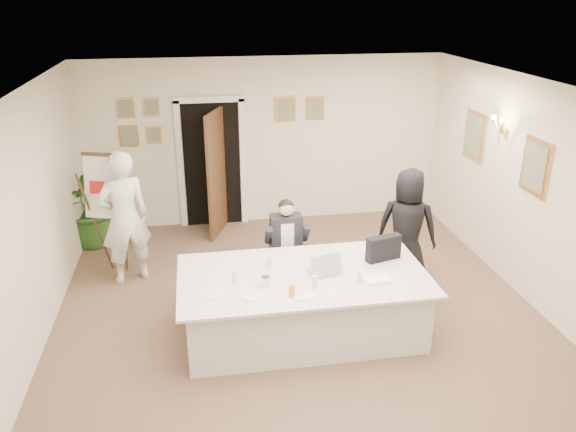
{
  "coord_description": "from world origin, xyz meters",
  "views": [
    {
      "loc": [
        -1.15,
        -5.64,
        3.8
      ],
      "look_at": [
        -0.09,
        0.6,
        1.22
      ],
      "focal_mm": 35.0,
      "sensor_mm": 36.0,
      "label": 1
    }
  ],
  "objects_px": {
    "laptop": "(324,260)",
    "standing_woman": "(407,228)",
    "conference_table": "(303,303)",
    "laptop_bag": "(383,248)",
    "flip_chart": "(113,219)",
    "steel_jug": "(266,281)",
    "oj_glass": "(292,291)",
    "seated_man": "(287,246)",
    "standing_man": "(124,218)",
    "potted_palm": "(93,203)",
    "paper_stack": "(377,279)"
  },
  "relations": [
    {
      "from": "potted_palm",
      "to": "laptop",
      "type": "bearing_deg",
      "value": -45.0
    },
    {
      "from": "paper_stack",
      "to": "oj_glass",
      "type": "height_order",
      "value": "oj_glass"
    },
    {
      "from": "standing_man",
      "to": "laptop_bag",
      "type": "xyz_separation_m",
      "value": [
        3.14,
        -1.47,
        -0.01
      ]
    },
    {
      "from": "seated_man",
      "to": "steel_jug",
      "type": "height_order",
      "value": "seated_man"
    },
    {
      "from": "standing_woman",
      "to": "laptop",
      "type": "height_order",
      "value": "standing_woman"
    },
    {
      "from": "oj_glass",
      "to": "steel_jug",
      "type": "distance_m",
      "value": 0.36
    },
    {
      "from": "standing_man",
      "to": "laptop_bag",
      "type": "distance_m",
      "value": 3.47
    },
    {
      "from": "flip_chart",
      "to": "potted_palm",
      "type": "xyz_separation_m",
      "value": [
        -0.45,
        1.07,
        -0.13
      ]
    },
    {
      "from": "laptop",
      "to": "steel_jug",
      "type": "height_order",
      "value": "laptop"
    },
    {
      "from": "standing_man",
      "to": "oj_glass",
      "type": "bearing_deg",
      "value": 109.42
    },
    {
      "from": "conference_table",
      "to": "steel_jug",
      "type": "xyz_separation_m",
      "value": [
        -0.46,
        -0.19,
        0.44
      ]
    },
    {
      "from": "conference_table",
      "to": "paper_stack",
      "type": "relative_size",
      "value": 9.28
    },
    {
      "from": "seated_man",
      "to": "steel_jug",
      "type": "distance_m",
      "value": 1.3
    },
    {
      "from": "seated_man",
      "to": "potted_palm",
      "type": "distance_m",
      "value": 3.42
    },
    {
      "from": "laptop",
      "to": "steel_jug",
      "type": "bearing_deg",
      "value": -175.98
    },
    {
      "from": "seated_man",
      "to": "standing_man",
      "type": "xyz_separation_m",
      "value": [
        -2.1,
        0.66,
        0.28
      ]
    },
    {
      "from": "standing_woman",
      "to": "laptop_bag",
      "type": "xyz_separation_m",
      "value": [
        -0.6,
        -0.77,
        0.11
      ]
    },
    {
      "from": "flip_chart",
      "to": "steel_jug",
      "type": "distance_m",
      "value": 2.87
    },
    {
      "from": "standing_woman",
      "to": "steel_jug",
      "type": "xyz_separation_m",
      "value": [
        -2.07,
        -1.17,
        0.01
      ]
    },
    {
      "from": "potted_palm",
      "to": "laptop",
      "type": "height_order",
      "value": "potted_palm"
    },
    {
      "from": "seated_man",
      "to": "oj_glass",
      "type": "distance_m",
      "value": 1.51
    },
    {
      "from": "potted_palm",
      "to": "steel_jug",
      "type": "relative_size",
      "value": 12.24
    },
    {
      "from": "conference_table",
      "to": "flip_chart",
      "type": "height_order",
      "value": "flip_chart"
    },
    {
      "from": "standing_woman",
      "to": "paper_stack",
      "type": "relative_size",
      "value": 5.35
    },
    {
      "from": "seated_man",
      "to": "paper_stack",
      "type": "xyz_separation_m",
      "value": [
        0.8,
        -1.31,
        0.14
      ]
    },
    {
      "from": "laptop",
      "to": "oj_glass",
      "type": "xyz_separation_m",
      "value": [
        -0.46,
        -0.5,
        -0.07
      ]
    },
    {
      "from": "conference_table",
      "to": "seated_man",
      "type": "bearing_deg",
      "value": 91.13
    },
    {
      "from": "standing_man",
      "to": "laptop",
      "type": "relative_size",
      "value": 4.91
    },
    {
      "from": "conference_table",
      "to": "seated_man",
      "type": "relative_size",
      "value": 2.17
    },
    {
      "from": "conference_table",
      "to": "paper_stack",
      "type": "xyz_separation_m",
      "value": [
        0.78,
        -0.28,
        0.4
      ]
    },
    {
      "from": "conference_table",
      "to": "standing_woman",
      "type": "relative_size",
      "value": 1.74
    },
    {
      "from": "conference_table",
      "to": "laptop_bag",
      "type": "xyz_separation_m",
      "value": [
        1.01,
        0.21,
        0.53
      ]
    },
    {
      "from": "laptop",
      "to": "paper_stack",
      "type": "xyz_separation_m",
      "value": [
        0.53,
        -0.33,
        -0.12
      ]
    },
    {
      "from": "standing_man",
      "to": "paper_stack",
      "type": "xyz_separation_m",
      "value": [
        2.9,
        -1.97,
        -0.14
      ]
    },
    {
      "from": "standing_man",
      "to": "oj_glass",
      "type": "height_order",
      "value": "standing_man"
    },
    {
      "from": "seated_man",
      "to": "laptop",
      "type": "xyz_separation_m",
      "value": [
        0.27,
        -0.98,
        0.26
      ]
    },
    {
      "from": "standing_woman",
      "to": "conference_table",
      "type": "bearing_deg",
      "value": 57.41
    },
    {
      "from": "potted_palm",
      "to": "paper_stack",
      "type": "height_order",
      "value": "potted_palm"
    },
    {
      "from": "standing_woman",
      "to": "steel_jug",
      "type": "relative_size",
      "value": 14.86
    },
    {
      "from": "laptop",
      "to": "standing_woman",
      "type": "bearing_deg",
      "value": 20.25
    },
    {
      "from": "seated_man",
      "to": "oj_glass",
      "type": "xyz_separation_m",
      "value": [
        -0.19,
        -1.48,
        0.19
      ]
    },
    {
      "from": "standing_woman",
      "to": "paper_stack",
      "type": "xyz_separation_m",
      "value": [
        -0.83,
        -1.27,
        -0.03
      ]
    },
    {
      "from": "conference_table",
      "to": "steel_jug",
      "type": "bearing_deg",
      "value": -157.31
    },
    {
      "from": "conference_table",
      "to": "flip_chart",
      "type": "xyz_separation_m",
      "value": [
        -2.32,
        1.99,
        0.41
      ]
    },
    {
      "from": "paper_stack",
      "to": "oj_glass",
      "type": "distance_m",
      "value": 1.01
    },
    {
      "from": "paper_stack",
      "to": "steel_jug",
      "type": "xyz_separation_m",
      "value": [
        -1.23,
        0.09,
        0.04
      ]
    },
    {
      "from": "flip_chart",
      "to": "steel_jug",
      "type": "xyz_separation_m",
      "value": [
        1.86,
        -2.18,
        0.03
      ]
    },
    {
      "from": "standing_woman",
      "to": "standing_man",
      "type": "bearing_deg",
      "value": 15.38
    },
    {
      "from": "standing_man",
      "to": "paper_stack",
      "type": "relative_size",
      "value": 6.1
    },
    {
      "from": "laptop",
      "to": "laptop_bag",
      "type": "distance_m",
      "value": 0.79
    }
  ]
}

